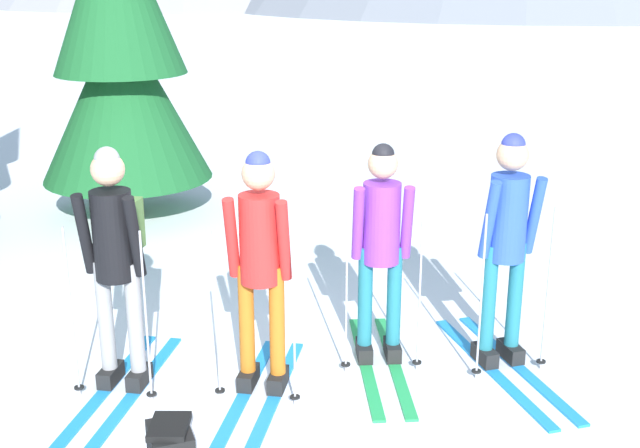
{
  "coord_description": "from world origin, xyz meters",
  "views": [
    {
      "loc": [
        0.25,
        -5.2,
        2.89
      ],
      "look_at": [
        0.22,
        0.54,
        1.05
      ],
      "focal_mm": 44.72,
      "sensor_mm": 36.0,
      "label": 1
    }
  ],
  "objects_px": {
    "skier_in_red": "(261,259)",
    "pine_tree_mid": "(118,30)",
    "skier_in_black": "(116,256)",
    "skier_in_blue": "(507,242)",
    "skier_in_purple": "(381,246)"
  },
  "relations": [
    {
      "from": "skier_in_red",
      "to": "skier_in_purple",
      "type": "height_order",
      "value": "skier_in_red"
    },
    {
      "from": "pine_tree_mid",
      "to": "skier_in_purple",
      "type": "bearing_deg",
      "value": -53.91
    },
    {
      "from": "skier_in_black",
      "to": "skier_in_blue",
      "type": "relative_size",
      "value": 0.99
    },
    {
      "from": "skier_in_red",
      "to": "pine_tree_mid",
      "type": "relative_size",
      "value": 0.36
    },
    {
      "from": "skier_in_black",
      "to": "skier_in_red",
      "type": "xyz_separation_m",
      "value": [
        1.01,
        -0.04,
        -0.01
      ]
    },
    {
      "from": "skier_in_black",
      "to": "skier_in_red",
      "type": "bearing_deg",
      "value": -2.03
    },
    {
      "from": "skier_in_red",
      "to": "skier_in_purple",
      "type": "relative_size",
      "value": 1.03
    },
    {
      "from": "skier_in_red",
      "to": "skier_in_purple",
      "type": "xyz_separation_m",
      "value": [
        0.86,
        0.43,
        -0.06
      ]
    },
    {
      "from": "skier_in_black",
      "to": "skier_in_purple",
      "type": "xyz_separation_m",
      "value": [
        1.86,
        0.4,
        -0.07
      ]
    },
    {
      "from": "skier_in_blue",
      "to": "skier_in_black",
      "type": "bearing_deg",
      "value": -172.81
    },
    {
      "from": "skier_in_red",
      "to": "skier_in_black",
      "type": "bearing_deg",
      "value": 177.97
    },
    {
      "from": "skier_in_red",
      "to": "pine_tree_mid",
      "type": "distance_m",
      "value": 4.85
    },
    {
      "from": "skier_in_purple",
      "to": "pine_tree_mid",
      "type": "relative_size",
      "value": 0.35
    },
    {
      "from": "skier_in_purple",
      "to": "pine_tree_mid",
      "type": "distance_m",
      "value": 4.92
    },
    {
      "from": "skier_in_black",
      "to": "skier_in_blue",
      "type": "bearing_deg",
      "value": 7.19
    }
  ]
}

